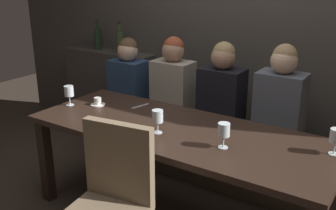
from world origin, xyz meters
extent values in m
cube|color=#423D38|center=(0.00, 1.22, 1.50)|extent=(6.00, 0.12, 3.00)
cube|color=#38342F|center=(-1.55, 1.04, 0.47)|extent=(1.10, 0.28, 0.95)
cube|color=black|center=(-1.03, -0.35, 0.35)|extent=(0.08, 0.08, 0.69)
cube|color=black|center=(-1.03, 0.35, 0.35)|extent=(0.08, 0.08, 0.69)
cube|color=black|center=(1.03, 0.35, 0.35)|extent=(0.08, 0.08, 0.69)
cube|color=#302119|center=(0.00, 0.00, 0.72)|extent=(2.20, 0.84, 0.04)
cube|color=#40352A|center=(0.00, 0.70, 0.17)|extent=(2.50, 0.40, 0.35)
cube|color=brown|center=(0.00, 0.70, 0.40)|extent=(2.50, 0.44, 0.10)
cube|color=#7F6B51|center=(-0.03, -0.61, 0.74)|extent=(0.44, 0.12, 0.48)
cube|color=navy|center=(-1.03, 0.73, 0.71)|extent=(0.36, 0.24, 0.51)
sphere|color=#DBB293|center=(-1.03, 0.73, 1.06)|extent=(0.20, 0.20, 0.20)
sphere|color=brown|center=(-1.03, 0.74, 1.09)|extent=(0.18, 0.18, 0.18)
cube|color=#9E9384|center=(-0.51, 0.72, 0.74)|extent=(0.36, 0.24, 0.57)
sphere|color=tan|center=(-0.51, 0.72, 1.12)|extent=(0.20, 0.20, 0.20)
sphere|color=brown|center=(-0.51, 0.73, 1.15)|extent=(0.18, 0.18, 0.18)
cube|color=black|center=(0.00, 0.68, 0.74)|extent=(0.36, 0.24, 0.58)
sphere|color=tan|center=(0.00, 0.68, 1.13)|extent=(0.20, 0.20, 0.20)
sphere|color=#9E7F56|center=(0.00, 0.69, 1.16)|extent=(0.18, 0.18, 0.18)
cube|color=#4C515B|center=(0.49, 0.68, 0.76)|extent=(0.36, 0.24, 0.62)
sphere|color=#DBB293|center=(0.49, 0.68, 1.16)|extent=(0.20, 0.20, 0.20)
sphere|color=#9E7F56|center=(0.49, 0.69, 1.19)|extent=(0.18, 0.18, 0.18)
cylinder|color=black|center=(-1.71, 1.04, 1.06)|extent=(0.08, 0.08, 0.22)
cylinder|color=black|center=(-1.71, 1.04, 1.21)|extent=(0.03, 0.03, 0.09)
cylinder|color=black|center=(-1.71, 1.04, 1.27)|extent=(0.03, 0.03, 0.02)
cylinder|color=#384728|center=(-1.37, 1.02, 1.06)|extent=(0.08, 0.08, 0.22)
cylinder|color=#384728|center=(-1.37, 1.02, 1.21)|extent=(0.03, 0.03, 0.09)
cylinder|color=black|center=(-1.37, 1.02, 1.27)|extent=(0.03, 0.03, 0.02)
cylinder|color=silver|center=(-1.01, -0.06, 0.74)|extent=(0.06, 0.06, 0.00)
cylinder|color=silver|center=(-1.01, -0.06, 0.78)|extent=(0.01, 0.01, 0.07)
cylinder|color=silver|center=(-1.01, -0.06, 0.86)|extent=(0.08, 0.08, 0.08)
cylinder|color=silver|center=(0.40, -0.11, 0.74)|extent=(0.06, 0.06, 0.00)
cylinder|color=silver|center=(0.40, -0.11, 0.78)|extent=(0.01, 0.01, 0.07)
cylinder|color=silver|center=(0.40, -0.11, 0.86)|extent=(0.08, 0.08, 0.08)
cylinder|color=maroon|center=(0.40, -0.11, 0.84)|extent=(0.07, 0.07, 0.04)
cylinder|color=silver|center=(-0.08, -0.14, 0.74)|extent=(0.06, 0.06, 0.00)
cylinder|color=silver|center=(-0.08, -0.14, 0.78)|extent=(0.01, 0.01, 0.07)
cylinder|color=silver|center=(-0.08, -0.14, 0.86)|extent=(0.08, 0.08, 0.08)
cylinder|color=silver|center=(1.00, 0.18, 0.74)|extent=(0.06, 0.06, 0.00)
cylinder|color=silver|center=(1.00, 0.18, 0.78)|extent=(0.01, 0.01, 0.07)
cylinder|color=silver|center=(1.00, 0.18, 0.86)|extent=(0.08, 0.08, 0.08)
cylinder|color=maroon|center=(1.00, 0.18, 0.83)|extent=(0.07, 0.07, 0.03)
cylinder|color=white|center=(-0.82, 0.06, 0.74)|extent=(0.12, 0.12, 0.01)
cylinder|color=white|center=(-0.82, 0.06, 0.78)|extent=(0.06, 0.06, 0.06)
cylinder|color=brown|center=(-0.82, 0.06, 0.80)|extent=(0.05, 0.05, 0.01)
cube|color=silver|center=(-0.51, 0.23, 0.74)|extent=(0.06, 0.17, 0.01)
camera|label=1|loc=(1.35, -2.18, 1.80)|focal=42.17mm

